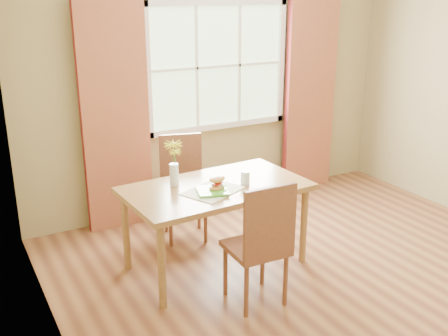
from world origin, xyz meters
TOP-DOWN VIEW (x-y plane):
  - room at (0.00, 0.00)m, footprint 4.24×3.84m
  - window at (0.00, 1.87)m, footprint 1.62×0.06m
  - curtain_left at (-1.15, 1.78)m, footprint 0.65×0.08m
  - curtain_right at (1.15, 1.78)m, footprint 0.65×0.08m
  - dining_table at (-0.71, 0.60)m, footprint 1.53×0.91m
  - chair_near at (-0.71, -0.10)m, footprint 0.42×0.42m
  - chair_far at (-0.68, 1.30)m, footprint 0.50×0.50m
  - placemat at (-0.78, 0.51)m, footprint 0.55×0.49m
  - plate at (-0.80, 0.47)m, footprint 0.30×0.30m
  - croissant_sandwich at (-0.76, 0.48)m, footprint 0.18×0.15m
  - water_glass at (-0.48, 0.52)m, footprint 0.07×0.07m
  - flower_vase at (-0.99, 0.78)m, footprint 0.15×0.15m

SIDE VIEW (x-z plane):
  - chair_far at x=-0.68m, z-range 0.05..1.01m
  - chair_near at x=-0.71m, z-range 0.05..1.03m
  - dining_table at x=-0.71m, z-range 0.29..1.01m
  - placemat at x=-0.78m, z-range 0.72..0.73m
  - plate at x=-0.80m, z-range 0.73..0.74m
  - water_glass at x=-0.48m, z-range 0.72..0.83m
  - croissant_sandwich at x=-0.76m, z-range 0.74..0.86m
  - flower_vase at x=-0.99m, z-range 0.76..1.14m
  - curtain_left at x=-1.15m, z-range 0.00..2.20m
  - curtain_right at x=1.15m, z-range 0.00..2.20m
  - room at x=0.00m, z-range -0.02..2.72m
  - window at x=0.00m, z-range 0.84..2.16m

